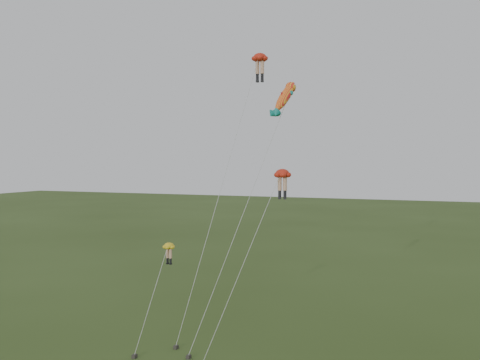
% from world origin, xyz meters
% --- Properties ---
extents(ground, '(300.00, 300.00, 0.00)m').
position_xyz_m(ground, '(0.00, 0.00, 0.00)').
color(ground, '#2E4017').
rests_on(ground, ground).
extents(legs_kite_red_high, '(4.25, 8.55, 21.63)m').
position_xyz_m(legs_kite_red_high, '(1.24, 7.56, 20.68)').
color(legs_kite_red_high, red).
rests_on(legs_kite_red_high, ground).
extents(legs_kite_red_mid, '(4.32, 6.54, 12.53)m').
position_xyz_m(legs_kite_red_mid, '(4.41, 3.42, 11.79)').
color(legs_kite_red_mid, red).
rests_on(legs_kite_red_mid, ground).
extents(legs_kite_yellow, '(1.67, 3.60, 7.35)m').
position_xyz_m(legs_kite_yellow, '(-2.89, 0.23, 6.65)').
color(legs_kite_yellow, yellow).
rests_on(legs_kite_yellow, ground).
extents(fish_kite, '(4.87, 10.90, 19.66)m').
position_xyz_m(fish_kite, '(3.33, 7.86, 18.04)').
color(fish_kite, '#FBA71F').
rests_on(fish_kite, ground).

